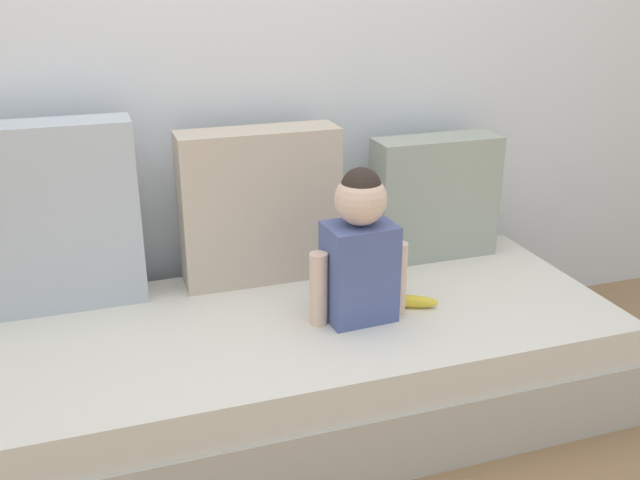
{
  "coord_description": "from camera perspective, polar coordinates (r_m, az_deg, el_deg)",
  "views": [
    {
      "loc": [
        -0.53,
        -1.91,
        1.39
      ],
      "look_at": [
        0.11,
        0.0,
        0.6
      ],
      "focal_mm": 39.68,
      "sensor_mm": 36.0,
      "label": 1
    }
  ],
  "objects": [
    {
      "name": "ground_plane",
      "position": [
        2.42,
        -2.46,
        -13.7
      ],
      "size": [
        12.0,
        12.0,
        0.0
      ],
      "primitive_type": "plane",
      "color": "#93704C"
    },
    {
      "name": "back_wall",
      "position": [
        2.54,
        -6.52,
        15.02
      ],
      "size": [
        5.35,
        0.1,
        2.23
      ],
      "primitive_type": "cube",
      "color": "silver",
      "rests_on": "ground"
    },
    {
      "name": "couch",
      "position": [
        2.32,
        -2.52,
        -10.19
      ],
      "size": [
        2.15,
        0.86,
        0.35
      ],
      "color": "beige",
      "rests_on": "ground"
    },
    {
      "name": "throw_pillow_left",
      "position": [
        2.36,
        -20.75,
        1.72
      ],
      "size": [
        0.53,
        0.16,
        0.6
      ],
      "primitive_type": "cube",
      "color": "#B2BCC6",
      "rests_on": "couch"
    },
    {
      "name": "throw_pillow_center",
      "position": [
        2.43,
        -4.86,
        2.75
      ],
      "size": [
        0.54,
        0.16,
        0.53
      ],
      "primitive_type": "cube",
      "color": "#C1B29E",
      "rests_on": "couch"
    },
    {
      "name": "throw_pillow_right",
      "position": [
        2.66,
        9.19,
        3.4
      ],
      "size": [
        0.47,
        0.16,
        0.45
      ],
      "primitive_type": "cube",
      "color": "#99A393",
      "rests_on": "couch"
    },
    {
      "name": "toddler",
      "position": [
        2.15,
        3.22,
        -0.65
      ],
      "size": [
        0.32,
        0.17,
        0.49
      ],
      "color": "#4C5B93",
      "rests_on": "couch"
    },
    {
      "name": "banana",
      "position": [
        2.31,
        7.41,
        -4.92
      ],
      "size": [
        0.17,
        0.12,
        0.04
      ],
      "primitive_type": "ellipsoid",
      "rotation": [
        0.0,
        0.0,
        -0.47
      ],
      "color": "yellow",
      "rests_on": "couch"
    }
  ]
}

